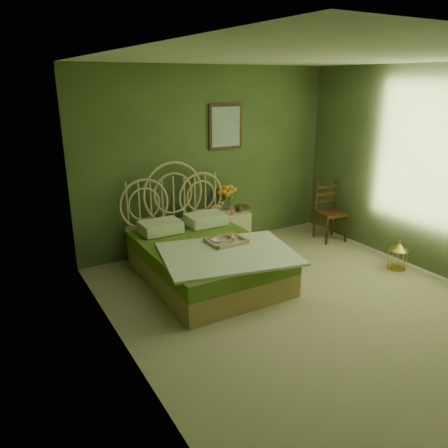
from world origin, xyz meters
TOP-DOWN VIEW (x-y plane):
  - floor at (0.00, 0.00)m, footprint 4.50×4.50m
  - ceiling at (0.00, 0.00)m, footprint 4.50×4.50m
  - wall_back at (0.00, 2.25)m, footprint 4.00×0.00m
  - wall_left at (-2.00, 0.00)m, footprint 0.00×4.50m
  - wall_right at (2.00, 0.00)m, footprint 0.00×4.50m
  - wall_art at (0.26, 2.22)m, footprint 0.54×0.04m
  - bed at (-0.64, 1.18)m, footprint 1.70×2.15m
  - nightstand at (0.17, 1.99)m, footprint 0.50×0.50m
  - chair at (1.70, 1.52)m, footprint 0.46×0.46m
  - birdcage at (1.70, 0.15)m, footprint 0.23×0.23m
  - book_lower at (0.34, 2.00)m, footprint 0.17×0.22m
  - book_upper at (0.34, 2.00)m, footprint 0.23×0.28m
  - cereal_bowl at (-0.55, 1.04)m, footprint 0.17×0.17m
  - coffee_cup at (-0.37, 0.93)m, footprint 0.08×0.08m

SIDE VIEW (x-z plane):
  - floor at x=0.00m, z-range 0.00..0.00m
  - birdcage at x=1.70m, z-range 0.00..0.35m
  - bed at x=-0.64m, z-range -0.37..0.96m
  - nightstand at x=0.17m, z-range -0.14..0.84m
  - chair at x=1.70m, z-range 0.05..0.97m
  - cereal_bowl at x=-0.55m, z-range 0.52..0.55m
  - coffee_cup at x=-0.37m, z-range 0.52..0.59m
  - book_lower at x=0.34m, z-range 0.55..0.57m
  - book_upper at x=0.34m, z-range 0.57..0.59m
  - wall_back at x=0.00m, z-range -0.70..3.30m
  - wall_left at x=-2.00m, z-range -0.95..3.55m
  - wall_right at x=2.00m, z-range -0.95..3.55m
  - wall_art at x=0.26m, z-range 1.43..2.07m
  - ceiling at x=0.00m, z-range 2.60..2.60m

